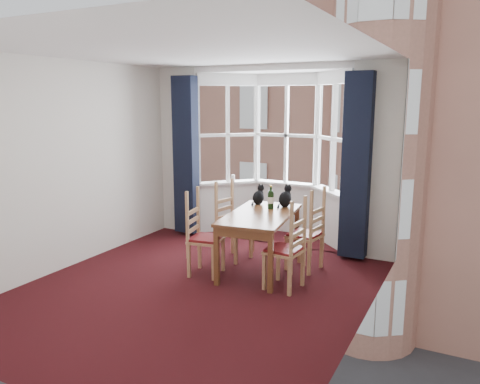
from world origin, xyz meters
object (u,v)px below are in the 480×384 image
Objects in this scene: cat_left at (259,196)px; wine_bottle at (271,199)px; chair_left_near at (200,239)px; dining_table at (260,220)px; cat_right at (285,198)px; chair_right_far at (311,237)px; chair_right_near at (291,252)px; chair_left_far at (229,226)px; candle_tall at (233,178)px.

wine_bottle reaches higher than cat_left.
chair_left_near is 3.07× the size of cat_left.
dining_table is at bearing -62.82° from cat_left.
chair_left_near is 1.36m from cat_right.
chair_right_far is at bearing -0.92° from wine_bottle.
chair_right_near is at bearing -35.67° from dining_table.
cat_left reaches higher than chair_left_near.
chair_left_near and chair_left_far have the same top height.
chair_right_near is at bearing -51.50° from wine_bottle.
dining_table is 0.39m from wine_bottle.
chair_right_near is 1.15m from cat_right.
chair_right_near is (1.22, -0.70, 0.00)m from chair_left_far.
chair_left_far is 2.78× the size of cat_right.
dining_table is 1.70× the size of chair_left_far.
chair_right_near is at bearing -47.22° from cat_left.
candle_tall reaches higher than dining_table.
cat_right is 0.25m from wine_bottle.
cat_right is at bearing 4.07° from cat_left.
cat_left is at bearing 31.39° from chair_left_far.
dining_table is 12.24× the size of candle_tall.
chair_left_far and chair_right_far have the same top height.
dining_table is 0.59m from cat_left.
wine_bottle is 1.76m from candle_tall.
chair_left_far is at bearing 87.01° from chair_left_near.
wine_bottle is at bearing -121.74° from cat_right.
cat_left is 0.91× the size of wine_bottle.
chair_right_far is 0.75m from wine_bottle.
cat_left is at bearing 132.78° from chair_right_near.
candle_tall is at bearing 128.44° from dining_table.
candle_tall is (-0.98, 1.06, 0.03)m from cat_left.
cat_right reaches higher than chair_right_far.
dining_table is at bearing -92.72° from wine_bottle.
chair_left_far is 1.00× the size of chair_right_far.
cat_right is (-0.46, 0.96, 0.44)m from chair_right_near.
cat_right is (0.15, 0.52, 0.22)m from dining_table.
candle_tall is (-0.58, 2.03, 0.46)m from chair_left_near.
chair_right_far is 2.78× the size of cat_right.
wine_bottle reaches higher than cat_right.
wine_bottle is at bearing -34.69° from cat_left.
cat_left is (-0.86, 0.93, 0.43)m from chair_right_near.
chair_right_far is at bearing 89.80° from chair_right_near.
dining_table is 0.71m from chair_left_far.
chair_right_far is (0.00, 0.73, 0.00)m from chair_right_near.
chair_right_far is 0.68m from cat_right.
wine_bottle is at bearing 87.28° from dining_table.
wine_bottle is (-0.59, 0.01, 0.46)m from chair_right_far.
wine_bottle is (-0.13, -0.21, 0.02)m from cat_right.
wine_bottle is (-0.59, 0.74, 0.46)m from chair_right_near.
chair_left_far is 2.80× the size of wine_bottle.
dining_table is at bearing -105.73° from cat_right.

